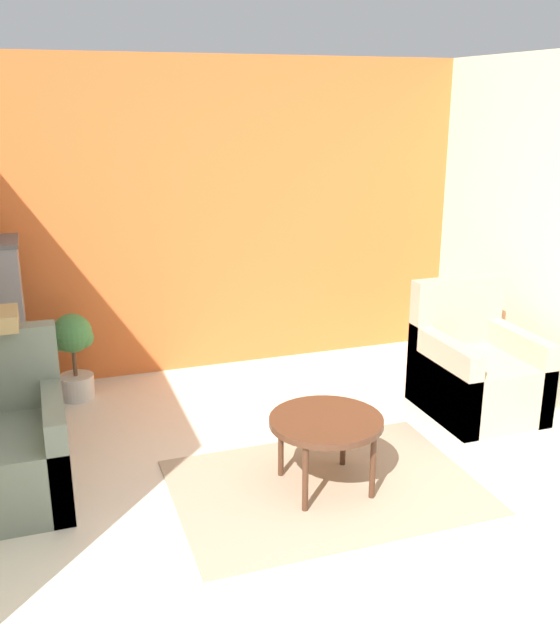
{
  "coord_description": "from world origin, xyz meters",
  "views": [
    {
      "loc": [
        -1.42,
        -2.41,
        2.26
      ],
      "look_at": [
        0.0,
        1.69,
        0.91
      ],
      "focal_mm": 40.0,
      "sensor_mm": 36.0,
      "label": 1
    }
  ],
  "objects_px": {
    "coffee_table": "(326,425)",
    "armchair_left": "(2,451)",
    "armchair_right": "(475,373)",
    "potted_plant": "(73,349)"
  },
  "relations": [
    {
      "from": "armchair_left",
      "to": "potted_plant",
      "type": "relative_size",
      "value": 1.39
    },
    {
      "from": "coffee_table",
      "to": "armchair_left",
      "type": "distance_m",
      "value": 1.9
    },
    {
      "from": "armchair_left",
      "to": "potted_plant",
      "type": "xyz_separation_m",
      "value": [
        0.5,
        1.38,
        0.11
      ]
    },
    {
      "from": "armchair_right",
      "to": "armchair_left",
      "type": "bearing_deg",
      "value": -177.3
    },
    {
      "from": "coffee_table",
      "to": "armchair_left",
      "type": "xyz_separation_m",
      "value": [
        -1.82,
        0.52,
        -0.12
      ]
    },
    {
      "from": "coffee_table",
      "to": "armchair_left",
      "type": "relative_size",
      "value": 0.71
    },
    {
      "from": "armchair_left",
      "to": "armchair_right",
      "type": "relative_size",
      "value": 1.0
    },
    {
      "from": "coffee_table",
      "to": "potted_plant",
      "type": "height_order",
      "value": "potted_plant"
    },
    {
      "from": "armchair_left",
      "to": "armchair_right",
      "type": "height_order",
      "value": "same"
    },
    {
      "from": "coffee_table",
      "to": "potted_plant",
      "type": "bearing_deg",
      "value": 124.92
    }
  ]
}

